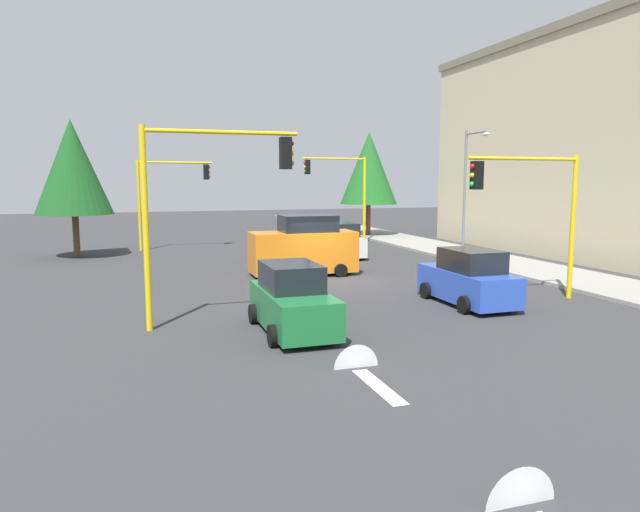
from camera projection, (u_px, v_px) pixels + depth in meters
The scene contains 15 objects.
ground_plane at pixel (327, 282), 24.62m from camera, with size 120.00×120.00×0.00m, color #353538.
sidewalk_kerb at pixel (473, 256), 32.54m from camera, with size 80.00×4.00×0.15m, color gray.
lane_arrow_near at pixel (364, 374), 12.84m from camera, with size 2.40×1.10×1.10m.
apartment_block at pixel (618, 145), 32.37m from camera, with size 24.62×9.30×12.72m.
traffic_signal_near_right at pixel (207, 187), 16.66m from camera, with size 0.36×4.59×5.89m.
traffic_signal_near_left at pixel (531, 198), 20.20m from camera, with size 0.36×4.59×5.25m.
traffic_signal_far_left at pixel (341, 183), 39.02m from camera, with size 0.36×4.59×5.97m.
traffic_signal_far_right at pixel (169, 186), 35.55m from camera, with size 0.36×4.59×5.61m.
street_lamp_curbside at pixel (469, 180), 30.27m from camera, with size 2.15×0.28×7.00m.
tree_roadside_far at pixel (369, 168), 43.80m from camera, with size 4.39×4.39×8.02m.
tree_opposite_side at pixel (72, 167), 31.89m from camera, with size 4.23×4.23×7.73m.
delivery_van_orange at pixel (304, 248), 26.20m from camera, with size 2.22×4.80×2.77m.
car_white at pixel (340, 241), 32.43m from camera, with size 4.08×2.02×1.98m.
car_blue at pixel (468, 279), 20.05m from camera, with size 4.19×2.05×1.98m.
car_green at pixel (293, 301), 16.43m from camera, with size 4.19×2.02×1.98m.
Camera 1 is at (22.98, -7.78, 4.35)m, focal length 32.00 mm.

